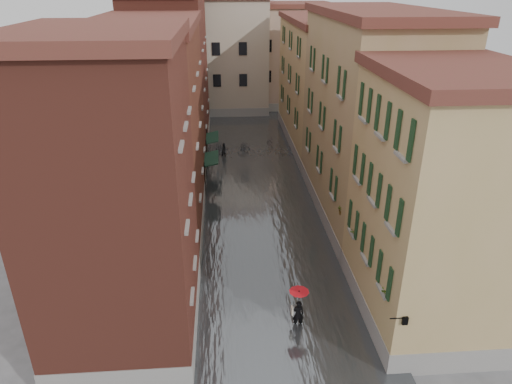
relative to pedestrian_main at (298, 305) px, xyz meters
name	(u,v)px	position (x,y,z in m)	size (l,w,h in m)	color
ground	(275,292)	(-0.77, 2.71, -1.27)	(120.00, 120.00, 0.00)	#555658
floodwater	(257,189)	(-0.77, 15.71, -1.17)	(10.00, 60.00, 0.20)	#4A4E52
building_left_near	(117,203)	(-7.77, 0.71, 5.23)	(6.00, 8.00, 13.00)	brown
building_left_mid	(152,131)	(-7.77, 11.71, 4.98)	(6.00, 14.00, 12.50)	brown
building_left_far	(173,74)	(-7.77, 26.71, 5.73)	(6.00, 16.00, 14.00)	brown
building_right_near	(438,208)	(6.23, 0.71, 4.48)	(6.00, 8.00, 11.50)	tan
building_right_mid	(367,122)	(6.23, 11.71, 5.23)	(6.00, 14.00, 13.00)	tan
building_right_far	(320,86)	(6.23, 26.71, 4.48)	(6.00, 16.00, 11.50)	tan
building_end_cream	(217,57)	(-3.77, 40.71, 5.23)	(12.00, 9.00, 13.00)	#B3A28E
building_end_pink	(288,57)	(5.23, 42.71, 4.73)	(10.00, 9.00, 12.00)	tan
awning_near	(211,159)	(-4.25, 16.22, 1.20)	(1.09, 3.04, 2.80)	#173425
awning_far	(212,138)	(-4.25, 21.34, 1.19)	(1.09, 3.01, 2.80)	#173425
wall_lantern	(404,320)	(3.56, -3.29, 1.73)	(0.71, 0.22, 0.35)	black
window_planters	(360,236)	(3.35, 2.29, 2.24)	(0.59, 8.42, 0.84)	brown
pedestrian_main	(298,305)	(0.00, 0.00, 0.00)	(0.93, 0.93, 2.06)	black
pedestrian_far	(225,151)	(-3.17, 22.97, -0.56)	(0.69, 0.54, 1.42)	black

